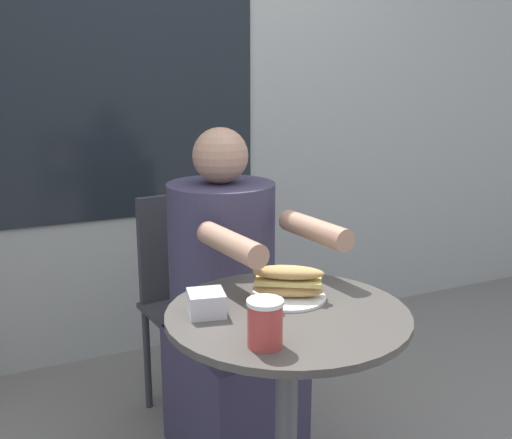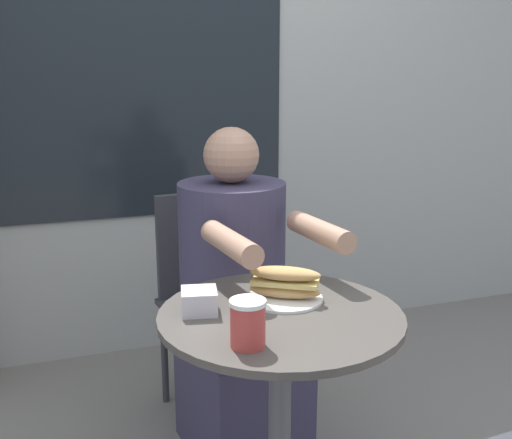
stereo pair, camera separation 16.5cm
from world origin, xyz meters
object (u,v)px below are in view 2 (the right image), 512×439
Objects in this scene: seated_diner at (237,320)px; drink_cup at (248,323)px; sandwich_on_plate at (285,286)px; cafe_table at (280,385)px; diner_chair at (207,282)px.

seated_diner reaches higher than drink_cup.
seated_diner reaches higher than sandwich_on_plate.
sandwich_on_plate is (-0.00, -0.43, 0.28)m from seated_diner.
seated_diner reaches higher than cafe_table.
drink_cup is at bearing -132.27° from cafe_table.
cafe_table is 0.33m from drink_cup.
cafe_table is 0.51m from seated_diner.
sandwich_on_plate is at bearing 51.82° from drink_cup.
diner_chair is (0.03, 0.86, -0.01)m from cafe_table.
seated_diner is at bearing 74.55° from drink_cup.
diner_chair is at bearing 88.10° from cafe_table.
drink_cup reaches higher than sandwich_on_plate.
sandwich_on_plate is 0.30m from drink_cup.
diner_chair reaches higher than drink_cup.
drink_cup is (-0.18, -0.66, 0.29)m from seated_diner.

